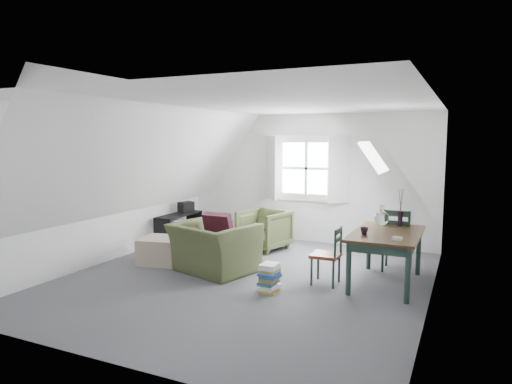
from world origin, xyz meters
The scene contains 24 objects.
floor centered at (0.00, 0.00, 0.00)m, with size 5.50×5.50×0.00m, color #505055.
ceiling centered at (0.00, 0.00, 2.50)m, with size 5.50×5.50×0.00m, color white.
wall_back centered at (0.00, 2.75, 1.25)m, with size 5.00×5.00×0.00m, color white.
wall_front centered at (0.00, -2.75, 1.25)m, with size 5.00×5.00×0.00m, color white.
wall_left centered at (-2.50, 0.00, 1.25)m, with size 5.50×5.50×0.00m, color white.
wall_right centered at (2.50, 0.00, 1.25)m, with size 5.50×5.50×0.00m, color white.
slope_left centered at (-1.55, 0.00, 1.78)m, with size 5.50×5.50×0.00m, color white.
slope_right centered at (1.55, 0.00, 1.78)m, with size 5.50×5.50×0.00m, color white.
dormer_window centered at (0.00, 2.68, 1.45)m, with size 1.71×0.35×1.30m.
skylight centered at (1.55, 1.30, 1.75)m, with size 0.55×0.75×0.04m, color white.
armchair_near centered at (-0.59, 0.13, 0.00)m, with size 1.16×1.01×0.75m, color #424A2A.
armchair_far centered at (-0.49, 1.78, 0.00)m, with size 0.77×0.80×0.72m, color #424A2A.
throw_pillow centered at (-0.59, 0.28, 0.67)m, with size 0.46×0.13×0.46m, color #3A101F.
ottoman centered at (-1.63, 0.21, 0.21)m, with size 0.62×0.62×0.42m, color tan.
dining_table centered at (1.88, 0.62, 0.64)m, with size 0.89×1.48×0.74m.
demijohn centered at (1.73, 1.07, 0.86)m, with size 0.21×0.21×0.30m.
vase_twigs centered at (1.98, 1.17, 0.86)m, with size 0.07×0.08×0.55m.
cup centered at (1.63, 0.32, 0.74)m, with size 0.11×0.11×0.10m, color black.
paper_box centered at (2.08, 0.17, 0.76)m, with size 0.12×0.08×0.04m, color white.
dining_chair_far centered at (1.93, 1.36, 0.50)m, with size 0.45×0.45×0.97m.
dining_chair_near centered at (1.15, 0.29, 0.42)m, with size 0.38×0.38×0.81m.
media_shelf centered at (-2.19, 1.50, 0.26)m, with size 0.37×1.12×0.57m.
electronics_box centered at (-2.19, 1.78, 0.67)m, with size 0.20×0.28×0.22m, color black.
magazine_stack centered at (0.54, -0.36, 0.19)m, with size 0.28×0.33×0.38m.
Camera 1 is at (2.86, -5.75, 2.02)m, focal length 32.00 mm.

